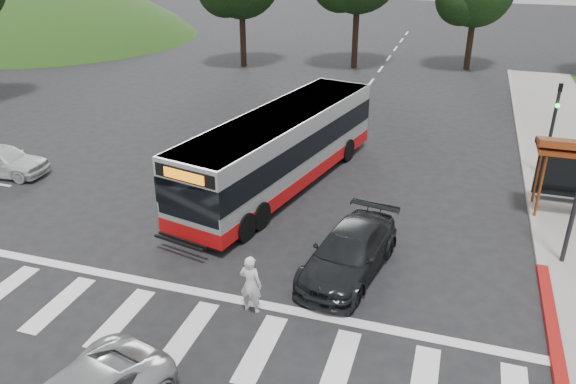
% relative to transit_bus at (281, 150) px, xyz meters
% --- Properties ---
extents(ground, '(140.00, 140.00, 0.00)m').
position_rel_transit_bus_xyz_m(ground, '(0.56, -4.44, -1.50)').
color(ground, black).
rests_on(ground, ground).
extents(curb_east, '(0.30, 40.00, 0.15)m').
position_rel_transit_bus_xyz_m(curb_east, '(9.56, 3.56, -1.43)').
color(curb_east, '#9E9991').
rests_on(curb_east, ground).
extents(curb_east_red, '(0.32, 6.00, 0.15)m').
position_rel_transit_bus_xyz_m(curb_east_red, '(9.56, -6.44, -1.43)').
color(curb_east_red, maroon).
rests_on(curb_east_red, ground).
extents(hillside_nw, '(44.00, 44.00, 10.00)m').
position_rel_transit_bus_xyz_m(hillside_nw, '(-31.44, 25.56, -1.50)').
color(hillside_nw, '#1E4014').
rests_on(hillside_nw, ground).
extents(crosswalk_ladder, '(18.00, 2.60, 0.01)m').
position_rel_transit_bus_xyz_m(crosswalk_ladder, '(0.56, -9.44, -1.50)').
color(crosswalk_ladder, silver).
rests_on(crosswalk_ladder, ground).
extents(traffic_signal_ne_short, '(0.18, 0.37, 4.00)m').
position_rel_transit_bus_xyz_m(traffic_signal_ne_short, '(10.16, 4.05, 0.97)').
color(traffic_signal_ne_short, black).
rests_on(traffic_signal_ne_short, ground).
extents(transit_bus, '(4.95, 11.91, 3.01)m').
position_rel_transit_bus_xyz_m(transit_bus, '(0.00, 0.00, 0.00)').
color(transit_bus, '#A6A8AA').
rests_on(transit_bus, ground).
extents(pedestrian, '(0.67, 0.47, 1.73)m').
position_rel_transit_bus_xyz_m(pedestrian, '(1.80, -8.08, -0.64)').
color(pedestrian, silver).
rests_on(pedestrian, ground).
extents(dark_sedan, '(2.70, 5.00, 1.38)m').
position_rel_transit_bus_xyz_m(dark_sedan, '(3.92, -5.39, -0.82)').
color(dark_sedan, black).
rests_on(dark_sedan, ground).
extents(west_car_white, '(3.92, 1.77, 1.31)m').
position_rel_transit_bus_xyz_m(west_car_white, '(-11.52, -2.52, -0.85)').
color(west_car_white, silver).
rests_on(west_car_white, ground).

